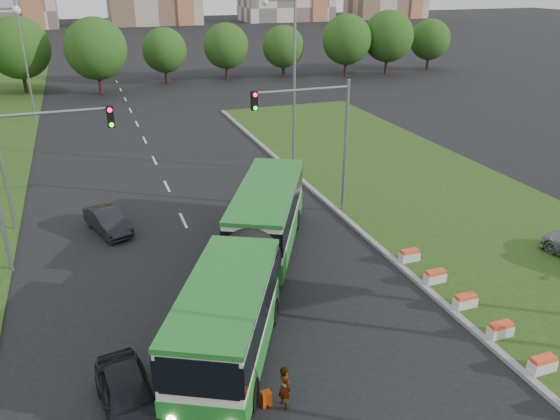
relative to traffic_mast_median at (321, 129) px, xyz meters
name	(u,v)px	position (x,y,z in m)	size (l,w,h in m)	color
ground	(309,323)	(-4.78, -10.00, -5.35)	(360.00, 360.00, 0.00)	black
grass_median	(453,208)	(8.22, -2.00, -5.27)	(14.00, 60.00, 0.15)	#234413
median_kerb	(352,224)	(1.27, -2.00, -5.26)	(0.30, 60.00, 0.18)	gray
lane_markings	(162,177)	(-7.78, 10.00, -5.35)	(0.20, 100.00, 0.01)	silver
flower_planters	(482,315)	(1.92, -12.50, -4.90)	(1.10, 11.50, 0.60)	silver
traffic_mast_median	(321,129)	(0.00, 0.00, 0.00)	(5.76, 0.32, 8.00)	gray
traffic_mast_left	(28,163)	(-15.16, -1.00, 0.00)	(5.76, 0.32, 8.00)	gray
street_lamps	(182,130)	(-7.78, 0.00, 0.65)	(36.00, 60.00, 12.00)	gray
tree_line	(218,47)	(5.22, 45.00, -0.85)	(120.00, 8.00, 9.00)	#214612
articulated_bus	(244,255)	(-6.56, -6.62, -3.54)	(2.81, 17.99, 2.96)	silver
car_left_near	(128,395)	(-12.31, -12.64, -4.63)	(1.71, 4.25, 1.45)	black
car_left_far	(108,221)	(-12.01, 1.93, -4.69)	(1.39, 4.00, 1.32)	black
pedestrian	(285,387)	(-7.38, -14.12, -4.55)	(0.58, 0.38, 1.60)	gray
shopping_trolley	(266,399)	(-7.96, -13.88, -5.07)	(0.33, 0.35, 0.56)	#F0490C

